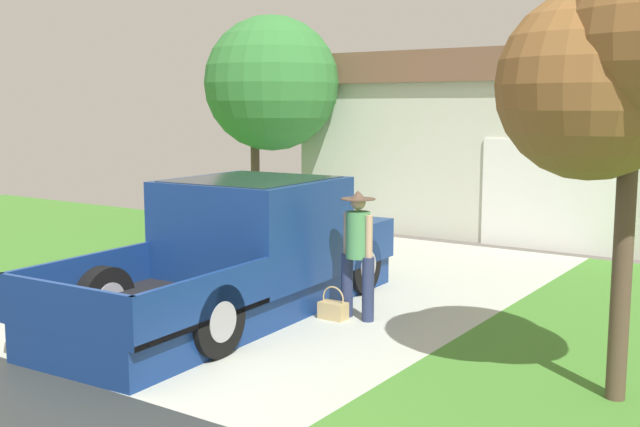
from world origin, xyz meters
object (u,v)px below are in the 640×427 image
Objects in this scene: front_yard_tree at (621,68)px; wheeled_trash_bin at (278,207)px; neighbor_tree at (271,83)px; handbag at (333,309)px; person_with_hat at (358,248)px; house_with_garage at (591,140)px; pickup_truck at (251,252)px.

front_yard_tree is 9.81m from wheeled_trash_bin.
neighbor_tree is 2.68m from wheeled_trash_bin.
neighbor_tree reaches higher than handbag.
neighbor_tree is at bearing -35.57° from person_with_hat.
house_with_garage reaches higher than wheeled_trash_bin.
pickup_truck is 5.24m from front_yard_tree.
neighbor_tree is (-8.48, 5.99, 0.14)m from front_yard_tree.
wheeled_trash_bin is at bearing 145.57° from front_yard_tree.
pickup_truck is 6.95m from neighbor_tree.
pickup_truck is 0.49× the size of house_with_garage.
handbag is at bearing 44.33° from person_with_hat.
pickup_truck is at bearing 172.01° from front_yard_tree.
person_with_hat is at bearing 162.62° from front_yard_tree.
wheeled_trash_bin is (-4.58, 4.36, -0.30)m from person_with_hat.
person_with_hat is at bearing 36.24° from handbag.
house_with_garage is 2.47× the size of neighbor_tree.
handbag is 0.10× the size of front_yard_tree.
person_with_hat is 1.47× the size of wheeled_trash_bin.
handbag is 6.30m from wheeled_trash_bin.
neighbor_tree is at bearing -141.37° from house_with_garage.
wheeled_trash_bin is (-3.16, 4.72, -0.16)m from pickup_truck.
neighbor_tree is 4.12× the size of wheeled_trash_bin.
wheeled_trash_bin is (-4.34, 4.54, 0.47)m from handbag.
front_yard_tree is (3.27, -1.02, 2.08)m from person_with_hat.
pickup_truck is 5.68m from wheeled_trash_bin.
front_yard_tree reaches higher than wheeled_trash_bin.
handbag is 0.09× the size of neighbor_tree.
person_with_hat is 6.33m from wheeled_trash_bin.
front_yard_tree reaches higher than handbag.
person_with_hat is 9.44m from house_with_garage.
front_yard_tree is (2.95, -10.41, 1.09)m from house_with_garage.
neighbor_tree is at bearing 122.54° from pickup_truck.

